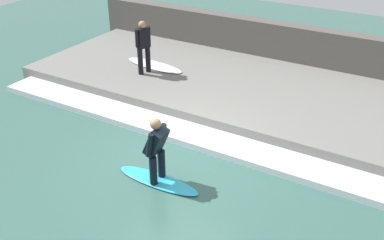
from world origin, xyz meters
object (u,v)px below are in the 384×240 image
object	(u,v)px
surfboard_riding	(158,180)
surfer_riding	(157,147)
surfboard_waiting_near	(154,65)
surfer_waiting_near	(143,44)

from	to	relation	value
surfboard_riding	surfer_riding	size ratio (longest dim) A/B	1.34
surfer_riding	surfboard_waiting_near	bearing A→B (deg)	35.34
surfer_riding	surfer_waiting_near	world-z (taller)	surfer_waiting_near
surfer_riding	surfboard_waiting_near	size ratio (longest dim) A/B	0.67
surfer_waiting_near	surfboard_waiting_near	bearing A→B (deg)	4.97
surfer_waiting_near	surfboard_riding	bearing A→B (deg)	-141.28
surfer_riding	surfer_waiting_near	xyz separation A→B (m)	(3.71, 2.97, 0.41)
surfboard_waiting_near	surfer_waiting_near	bearing A→B (deg)	-175.03
surfer_riding	surfboard_waiting_near	distance (m)	5.24
surfboard_riding	surfer_waiting_near	bearing A→B (deg)	38.72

